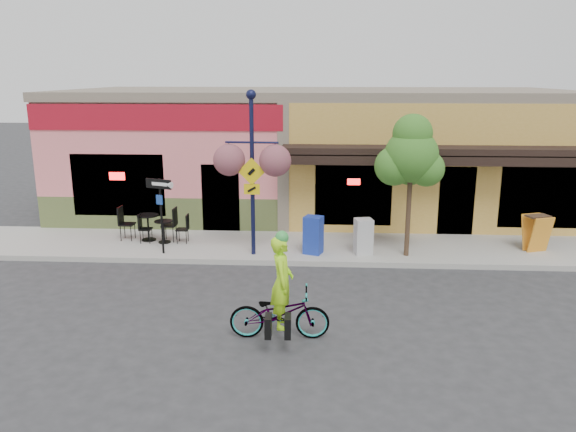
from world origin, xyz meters
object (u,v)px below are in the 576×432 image
(newspaper_box_blue, at_px, (313,235))
(newspaper_box_grey, at_px, (363,236))
(lamp_post, at_px, (252,174))
(cyclist_rider, at_px, (282,294))
(one_way_sign, at_px, (161,217))
(street_tree, at_px, (410,186))
(building, at_px, (316,150))
(bicycle, at_px, (280,313))

(newspaper_box_blue, relative_size, newspaper_box_grey, 1.07)
(lamp_post, bearing_deg, newspaper_box_blue, 7.91)
(cyclist_rider, bearing_deg, one_way_sign, 36.24)
(lamp_post, relative_size, street_tree, 1.15)
(building, relative_size, cyclist_rider, 9.95)
(lamp_post, bearing_deg, cyclist_rider, -74.43)
(cyclist_rider, distance_m, one_way_sign, 5.99)
(bicycle, relative_size, newspaper_box_blue, 1.83)
(newspaper_box_blue, xyz_separation_m, newspaper_box_grey, (1.40, 0.05, -0.03))
(bicycle, xyz_separation_m, one_way_sign, (-3.63, 4.72, 0.70))
(cyclist_rider, relative_size, newspaper_box_grey, 1.83)
(building, height_order, lamp_post, lamp_post)
(building, xyz_separation_m, one_way_sign, (-4.23, -6.53, -1.04))
(building, relative_size, street_tree, 4.61)
(newspaper_box_blue, bearing_deg, bicycle, -77.14)
(lamp_post, relative_size, one_way_sign, 2.12)
(one_way_sign, bearing_deg, lamp_post, 21.42)
(cyclist_rider, bearing_deg, bicycle, 88.30)
(lamp_post, bearing_deg, building, 77.68)
(bicycle, distance_m, cyclist_rider, 0.40)
(bicycle, height_order, street_tree, street_tree)
(lamp_post, height_order, one_way_sign, lamp_post)
(newspaper_box_blue, bearing_deg, cyclist_rider, -76.57)
(lamp_post, distance_m, one_way_sign, 2.81)
(building, height_order, one_way_sign, building)
(bicycle, bearing_deg, street_tree, -34.55)
(cyclist_rider, xyz_separation_m, newspaper_box_grey, (1.93, 5.00, -0.26))
(bicycle, xyz_separation_m, newspaper_box_grey, (1.98, 5.00, 0.14))
(bicycle, xyz_separation_m, street_tree, (3.18, 4.92, 1.61))
(cyclist_rider, bearing_deg, street_tree, -34.14)
(newspaper_box_grey, bearing_deg, one_way_sign, 170.32)
(one_way_sign, distance_m, newspaper_box_grey, 5.65)
(newspaper_box_blue, distance_m, street_tree, 2.97)
(building, xyz_separation_m, newspaper_box_grey, (1.38, -6.24, -1.60))
(building, distance_m, one_way_sign, 7.85)
(cyclist_rider, height_order, one_way_sign, one_way_sign)
(bicycle, distance_m, lamp_post, 5.26)
(building, relative_size, newspaper_box_grey, 18.17)
(newspaper_box_grey, xyz_separation_m, street_tree, (1.20, -0.08, 1.47))
(newspaper_box_blue, distance_m, newspaper_box_grey, 1.40)
(building, relative_size, bicycle, 9.31)
(bicycle, relative_size, one_way_sign, 0.92)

